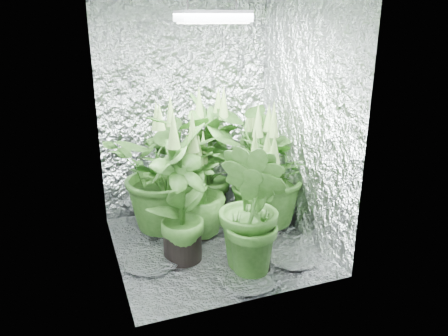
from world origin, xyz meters
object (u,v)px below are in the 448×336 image
grow_lamp (213,17)px  plant_b (210,158)px  plant_g (253,210)px  circulation_fan (249,192)px  plant_a (167,170)px  plant_f (181,195)px  plant_c (255,163)px  plant_e (265,172)px  plant_d (199,190)px

grow_lamp → plant_b: grow_lamp is taller
plant_g → circulation_fan: size_ratio=2.82×
plant_b → plant_g: size_ratio=1.13×
plant_a → plant_b: plant_b is taller
plant_f → grow_lamp: bearing=20.5°
plant_c → plant_a: bearing=-169.4°
plant_b → plant_e: 0.55m
plant_g → plant_a: bearing=114.3°
grow_lamp → circulation_fan: 1.86m
plant_d → plant_f: 0.44m
plant_c → plant_f: plant_f is taller
plant_c → circulation_fan: plant_c is taller
plant_a → plant_b: bearing=17.3°
plant_b → plant_g: 1.05m
plant_a → plant_f: (-0.03, -0.54, -0.02)m
grow_lamp → plant_e: (0.54, 0.17, -1.29)m
plant_c → plant_f: (-0.94, -0.71, 0.07)m
grow_lamp → plant_a: size_ratio=0.38×
plant_c → circulation_fan: size_ratio=2.59×
plant_f → plant_d: bearing=54.4°
circulation_fan → plant_g: bearing=-115.5°
plant_a → plant_f: size_ratio=1.10×
plant_c → plant_d: plant_c is taller
plant_d → circulation_fan: (0.64, 0.39, -0.26)m
plant_c → plant_e: (-0.10, -0.43, 0.06)m
grow_lamp → plant_d: size_ratio=0.54×
plant_a → plant_c: 0.94m
plant_a → circulation_fan: size_ratio=3.30×
grow_lamp → plant_d: grow_lamp is taller
plant_b → plant_f: size_ratio=1.05×
grow_lamp → plant_g: grow_lamp is taller
grow_lamp → plant_f: bearing=-159.5°
plant_f → plant_e: bearing=18.6°
plant_b → plant_d: 0.44m
plant_a → plant_f: 0.54m
plant_b → plant_g: plant_b is taller
plant_a → plant_g: (0.41, -0.91, -0.06)m
plant_d → circulation_fan: bearing=31.4°
plant_g → plant_f: bearing=139.9°
grow_lamp → plant_g: bearing=-74.7°
plant_a → plant_c: plant_a is taller
plant_e → plant_f: bearing=-161.4°
grow_lamp → plant_g: 1.40m
plant_c → plant_g: plant_g is taller
plant_c → plant_d: bearing=-151.9°
plant_d → plant_g: bearing=-74.9°
plant_a → circulation_fan: 0.97m
plant_c → plant_d: size_ratio=1.09×
plant_b → circulation_fan: bearing=7.0°
grow_lamp → plant_b: size_ratio=0.40×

